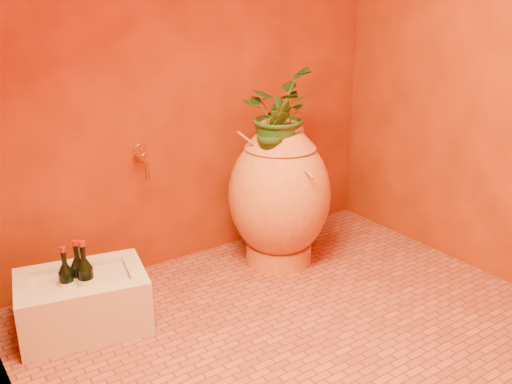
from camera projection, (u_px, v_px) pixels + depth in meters
floor at (298, 327)px, 2.78m from camera, size 2.50×2.50×0.00m
wall_back at (190, 46)px, 3.12m from camera, size 2.50×0.02×2.50m
wall_right at (489, 49)px, 3.01m from camera, size 0.02×2.00×2.50m
amphora at (279, 194)px, 3.31m from camera, size 0.75×0.75×0.85m
stone_basin at (83, 303)px, 2.74m from camera, size 0.66×0.52×0.28m
wine_bottle_a at (67, 284)px, 2.66m from camera, size 0.07×0.07×0.29m
wine_bottle_b at (86, 281)px, 2.67m from camera, size 0.08×0.08×0.32m
wine_bottle_c at (79, 278)px, 2.71m from camera, size 0.07×0.07×0.30m
wall_tap at (142, 159)px, 3.05m from camera, size 0.08×0.16×0.18m
plant_main at (277, 112)px, 3.15m from camera, size 0.56×0.56×0.47m
plant_side at (274, 131)px, 3.07m from camera, size 0.24×0.23×0.35m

